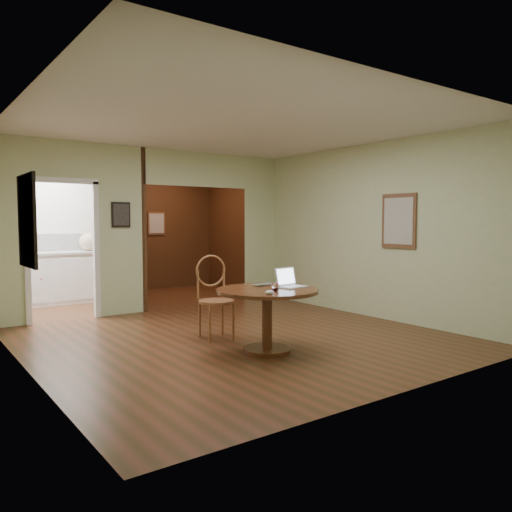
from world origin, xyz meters
TOP-DOWN VIEW (x-y plane):
  - floor at (0.00, 0.00)m, footprint 5.00×5.00m
  - room_shell at (-0.47, 3.10)m, footprint 5.20×7.50m
  - dining_table at (-0.11, -0.72)m, footprint 1.16×1.16m
  - chair at (-0.25, 0.22)m, footprint 0.50×0.50m
  - open_laptop at (0.20, -0.74)m, footprint 0.35×0.32m
  - closed_laptop at (0.03, -0.50)m, footprint 0.32×0.23m
  - mouse at (-0.35, -1.07)m, footprint 0.11×0.08m
  - wine_glass at (-0.15, -0.91)m, footprint 0.09×0.09m
  - pen at (-0.15, -0.85)m, footprint 0.10×0.10m
  - kitchen_cabinet at (-1.35, 4.20)m, footprint 2.06×0.60m
  - grocery_bag at (-0.59, 4.20)m, footprint 0.41×0.38m

SIDE VIEW (x-z plane):
  - floor at x=0.00m, z-range 0.00..0.00m
  - kitchen_cabinet at x=-1.35m, z-range 0.00..0.94m
  - dining_table at x=-0.11m, z-range 0.18..0.90m
  - chair at x=-0.25m, z-range 0.06..1.12m
  - pen at x=-0.15m, z-range 0.73..0.74m
  - closed_laptop at x=0.03m, z-range 0.73..0.75m
  - mouse at x=-0.35m, z-range 0.73..0.77m
  - wine_glass at x=-0.15m, z-range 0.73..0.83m
  - open_laptop at x=0.20m, z-range 0.68..0.90m
  - grocery_bag at x=-0.59m, z-range 0.94..1.27m
  - room_shell at x=-0.47m, z-range -1.21..3.79m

